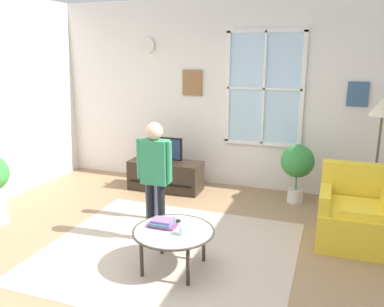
# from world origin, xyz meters

# --- Properties ---
(ground_plane) EXTENTS (6.50, 5.86, 0.02)m
(ground_plane) POSITION_xyz_m (0.00, 0.00, -0.01)
(ground_plane) COLOR #9E7A56
(back_wall) EXTENTS (5.90, 0.17, 2.88)m
(back_wall) POSITION_xyz_m (0.01, 2.69, 1.45)
(back_wall) COLOR silver
(back_wall) RESTS_ON ground_plane
(area_rug) EXTENTS (2.66, 2.37, 0.01)m
(area_rug) POSITION_xyz_m (-0.12, 0.25, 0.00)
(area_rug) COLOR #C6B29E
(area_rug) RESTS_ON ground_plane
(tv_stand) EXTENTS (1.12, 0.46, 0.46)m
(tv_stand) POSITION_xyz_m (-0.96, 2.08, 0.23)
(tv_stand) COLOR #2D2319
(tv_stand) RESTS_ON ground_plane
(television) EXTENTS (0.55, 0.08, 0.38)m
(television) POSITION_xyz_m (-0.96, 2.07, 0.66)
(television) COLOR #4C4C4C
(television) RESTS_ON tv_stand
(armchair) EXTENTS (0.76, 0.74, 0.87)m
(armchair) POSITION_xyz_m (1.74, 1.12, 0.33)
(armchair) COLOR yellow
(armchair) RESTS_ON ground_plane
(coffee_table) EXTENTS (0.81, 0.81, 0.42)m
(coffee_table) POSITION_xyz_m (0.06, -0.08, 0.39)
(coffee_table) COLOR #99B2B7
(coffee_table) RESTS_ON ground_plane
(book_stack) EXTENTS (0.27, 0.18, 0.07)m
(book_stack) POSITION_xyz_m (-0.08, -0.03, 0.45)
(book_stack) COLOR #CA3473
(book_stack) RESTS_ON coffee_table
(cup) EXTENTS (0.07, 0.07, 0.09)m
(cup) POSITION_xyz_m (0.18, -0.14, 0.46)
(cup) COLOR white
(cup) RESTS_ON coffee_table
(remote_near_books) EXTENTS (0.11, 0.14, 0.02)m
(remote_near_books) POSITION_xyz_m (-0.00, 0.08, 0.42)
(remote_near_books) COLOR black
(remote_near_books) RESTS_ON coffee_table
(remote_near_cup) EXTENTS (0.09, 0.15, 0.02)m
(remote_near_cup) POSITION_xyz_m (-0.02, 0.10, 0.42)
(remote_near_cup) COLOR black
(remote_near_cup) RESTS_ON coffee_table
(person_black_shirt) EXTENTS (0.31, 0.14, 1.03)m
(person_black_shirt) POSITION_xyz_m (-0.68, 0.97, 0.65)
(person_black_shirt) COLOR #333851
(person_black_shirt) RESTS_ON ground_plane
(person_green_shirt) EXTENTS (0.41, 0.19, 1.38)m
(person_green_shirt) POSITION_xyz_m (-0.35, 0.41, 0.86)
(person_green_shirt) COLOR black
(person_green_shirt) RESTS_ON ground_plane
(potted_plant_by_window) EXTENTS (0.47, 0.47, 0.85)m
(potted_plant_by_window) POSITION_xyz_m (1.01, 2.19, 0.57)
(potted_plant_by_window) COLOR silver
(potted_plant_by_window) RESTS_ON ground_plane
(floor_lamp) EXTENTS (0.32, 0.32, 1.57)m
(floor_lamp) POSITION_xyz_m (1.99, 1.87, 1.31)
(floor_lamp) COLOR black
(floor_lamp) RESTS_ON ground_plane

